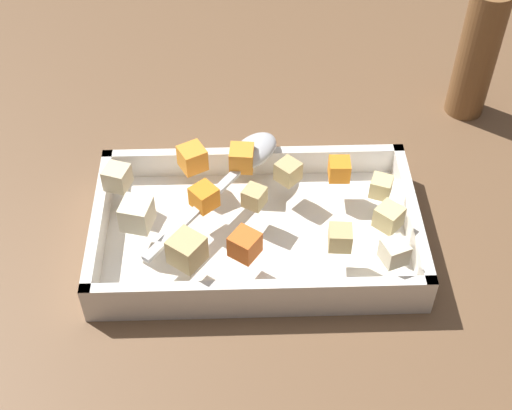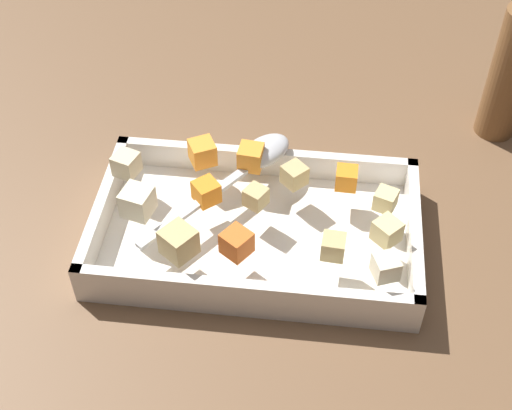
% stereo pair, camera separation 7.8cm
% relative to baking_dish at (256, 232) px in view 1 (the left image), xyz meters
% --- Properties ---
extents(ground_plane, '(4.00, 4.00, 0.00)m').
position_rel_baking_dish_xyz_m(ground_plane, '(-0.01, -0.01, -0.01)').
color(ground_plane, brown).
extents(baking_dish, '(0.36, 0.21, 0.05)m').
position_rel_baking_dish_xyz_m(baking_dish, '(0.00, 0.00, 0.00)').
color(baking_dish, white).
rests_on(baking_dish, ground_plane).
extents(carrot_chunk_corner_nw, '(0.04, 0.04, 0.03)m').
position_rel_baking_dish_xyz_m(carrot_chunk_corner_nw, '(0.06, -0.01, 0.05)').
color(carrot_chunk_corner_nw, orange).
rests_on(carrot_chunk_corner_nw, baking_dish).
extents(carrot_chunk_corner_se, '(0.03, 0.03, 0.03)m').
position_rel_baking_dish_xyz_m(carrot_chunk_corner_se, '(0.01, -0.07, 0.05)').
color(carrot_chunk_corner_se, orange).
rests_on(carrot_chunk_corner_se, baking_dish).
extents(carrot_chunk_mid_left, '(0.02, 0.02, 0.02)m').
position_rel_baking_dish_xyz_m(carrot_chunk_mid_left, '(-0.10, -0.05, 0.05)').
color(carrot_chunk_mid_left, orange).
rests_on(carrot_chunk_mid_left, baking_dish).
extents(carrot_chunk_far_right, '(0.04, 0.04, 0.03)m').
position_rel_baking_dish_xyz_m(carrot_chunk_far_right, '(0.01, 0.06, 0.05)').
color(carrot_chunk_far_right, orange).
rests_on(carrot_chunk_far_right, baking_dish).
extents(carrot_chunk_under_handle, '(0.04, 0.04, 0.03)m').
position_rel_baking_dish_xyz_m(carrot_chunk_under_handle, '(0.07, -0.07, 0.05)').
color(carrot_chunk_under_handle, orange).
rests_on(carrot_chunk_under_handle, baking_dish).
extents(potato_chunk_heap_top, '(0.03, 0.03, 0.02)m').
position_rel_baking_dish_xyz_m(potato_chunk_heap_top, '(0.00, -0.01, 0.05)').
color(potato_chunk_heap_top, tan).
rests_on(potato_chunk_heap_top, baking_dish).
extents(potato_chunk_corner_ne, '(0.04, 0.04, 0.03)m').
position_rel_baking_dish_xyz_m(potato_chunk_corner_ne, '(0.13, 0.02, 0.05)').
color(potato_chunk_corner_ne, beige).
rests_on(potato_chunk_corner_ne, baking_dish).
extents(potato_chunk_center, '(0.04, 0.04, 0.03)m').
position_rel_baking_dish_xyz_m(potato_chunk_center, '(0.07, 0.07, 0.05)').
color(potato_chunk_center, tan).
rests_on(potato_chunk_center, baking_dish).
extents(potato_chunk_mid_right, '(0.03, 0.03, 0.02)m').
position_rel_baking_dish_xyz_m(potato_chunk_mid_right, '(-0.04, -0.05, 0.05)').
color(potato_chunk_mid_right, tan).
rests_on(potato_chunk_mid_right, baking_dish).
extents(potato_chunk_near_right, '(0.03, 0.03, 0.02)m').
position_rel_baking_dish_xyz_m(potato_chunk_near_right, '(-0.09, 0.05, 0.05)').
color(potato_chunk_near_right, tan).
rests_on(potato_chunk_near_right, baking_dish).
extents(potato_chunk_far_left, '(0.04, 0.04, 0.03)m').
position_rel_baking_dish_xyz_m(potato_chunk_far_left, '(-0.14, 0.02, 0.05)').
color(potato_chunk_far_left, '#E0CC89').
rests_on(potato_chunk_far_left, baking_dish).
extents(potato_chunk_near_spoon, '(0.03, 0.03, 0.03)m').
position_rel_baking_dish_xyz_m(potato_chunk_near_spoon, '(0.15, -0.04, 0.05)').
color(potato_chunk_near_spoon, beige).
rests_on(potato_chunk_near_spoon, baking_dish).
extents(potato_chunk_back_center, '(0.03, 0.03, 0.02)m').
position_rel_baking_dish_xyz_m(potato_chunk_back_center, '(-0.14, 0.07, 0.05)').
color(potato_chunk_back_center, beige).
rests_on(potato_chunk_back_center, baking_dish).
extents(potato_chunk_rim_edge, '(0.03, 0.03, 0.02)m').
position_rel_baking_dish_xyz_m(potato_chunk_rim_edge, '(-0.14, -0.02, 0.05)').
color(potato_chunk_rim_edge, '#E0CC89').
rests_on(potato_chunk_rim_edge, baking_dish).
extents(serving_spoon, '(0.16, 0.20, 0.02)m').
position_rel_baking_dish_xyz_m(serving_spoon, '(0.01, -0.08, 0.04)').
color(serving_spoon, silver).
rests_on(serving_spoon, baking_dish).
extents(pepper_mill, '(0.05, 0.05, 0.20)m').
position_rel_baking_dish_xyz_m(pepper_mill, '(-0.29, -0.23, 0.08)').
color(pepper_mill, brown).
rests_on(pepper_mill, ground_plane).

